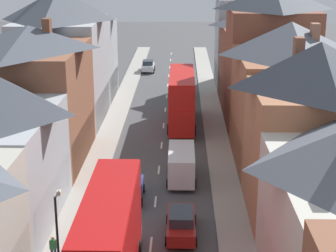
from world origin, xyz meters
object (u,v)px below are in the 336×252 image
car_parked_left_a (130,188)px  double_decker_bus_mid_street (109,242)px  delivery_van (181,164)px  street_lamp (58,238)px  double_decker_bus_lead (182,98)px  car_mid_black (182,90)px  car_parked_right_a (148,66)px  pedestrian_mid_left (53,248)px  car_near_silver (181,223)px

car_parked_left_a → double_decker_bus_mid_street: bearing=-90.0°
delivery_van → street_lamp: (-6.05, -15.18, 1.90)m
double_decker_bus_mid_street → double_decker_bus_lead: bearing=82.9°
double_decker_bus_mid_street → street_lamp: 2.52m
car_parked_left_a → car_mid_black: size_ratio=0.87×
car_parked_right_a → pedestrian_mid_left: pedestrian_mid_left is taller
car_near_silver → double_decker_bus_lead: bearing=90.0°
car_parked_left_a → street_lamp: size_ratio=0.72×
car_parked_left_a → pedestrian_mid_left: bearing=-111.7°
street_lamp → car_near_silver: bearing=47.0°
car_parked_right_a → delivery_van: 41.04m
car_near_silver → delivery_van: size_ratio=0.87×
car_near_silver → pedestrian_mid_left: (-7.07, -3.59, 0.19)m
car_parked_left_a → delivery_van: bearing=44.7°
car_parked_left_a → car_parked_right_a: bearing=91.7°
car_parked_right_a → street_lamp: 55.99m
car_mid_black → car_near_silver: bearing=-90.0°
double_decker_bus_lead → street_lamp: (-6.04, -29.47, 0.43)m
car_parked_right_a → delivery_van: (4.90, -40.74, 0.49)m
car_parked_left_a → pedestrian_mid_left: (-3.47, -8.73, 0.19)m
car_near_silver → street_lamp: bearing=-133.0°
pedestrian_mid_left → double_decker_bus_mid_street: bearing=-35.5°
car_parked_right_a → double_decker_bus_mid_street: bearing=-88.7°
car_parked_left_a → car_parked_right_a: car_parked_right_a is taller
car_parked_right_a → pedestrian_mid_left: 53.07m
car_parked_right_a → street_lamp: size_ratio=0.70×
car_mid_black → street_lamp: size_ratio=0.83×
car_near_silver → car_parked_left_a: car_parked_left_a is taller
car_mid_black → delivery_van: size_ratio=0.87×
car_mid_black → pedestrian_mid_left: (-7.07, -38.07, 0.20)m
car_near_silver → delivery_van: (0.00, 8.70, 0.50)m
car_parked_right_a → pedestrian_mid_left: bearing=-92.3°
delivery_van → street_lamp: size_ratio=0.95×
car_parked_right_a → street_lamp: street_lamp is taller
car_parked_left_a → double_decker_bus_lead: bearing=78.6°
car_mid_black → car_parked_left_a: bearing=-97.0°
street_lamp → car_parked_right_a: bearing=88.8°
car_parked_left_a → car_parked_right_a: 44.32m
car_parked_right_a → delivery_van: delivery_van is taller
car_near_silver → car_mid_black: size_ratio=1.00×
delivery_van → pedestrian_mid_left: (-7.07, -12.28, -0.30)m
car_parked_left_a → car_parked_right_a: (-1.30, 44.30, 0.00)m
double_decker_bus_lead → delivery_van: double_decker_bus_lead is taller
double_decker_bus_mid_street → delivery_van: bearing=76.3°
car_parked_left_a → delivery_van: delivery_van is taller
double_decker_bus_lead → delivery_van: 14.36m
double_decker_bus_mid_street → car_parked_left_a: (0.01, 11.19, -1.97)m
delivery_van → double_decker_bus_lead: bearing=90.0°
double_decker_bus_lead → car_near_silver: (0.01, -22.98, -1.97)m
car_parked_left_a → street_lamp: street_lamp is taller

